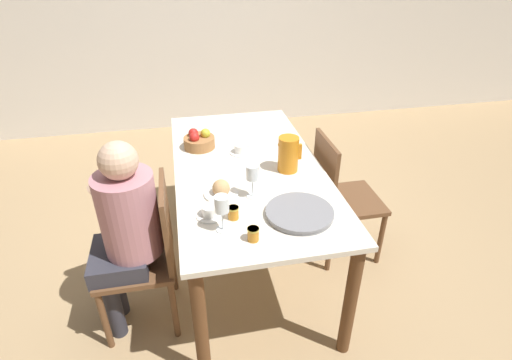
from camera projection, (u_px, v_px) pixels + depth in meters
ground_plane at (249, 260)px, 2.86m from camera, size 20.00×20.00×0.00m
wall_back at (204, 12)px, 4.35m from camera, size 10.00×0.06×2.60m
dining_table at (248, 181)px, 2.51m from camera, size 0.89×1.74×0.78m
chair_person_side at (148, 253)px, 2.21m from camera, size 0.42×0.42×0.91m
chair_opposite at (339, 195)px, 2.71m from camera, size 0.42×0.42×0.91m
person_seated at (125, 226)px, 2.07m from camera, size 0.39×0.41×1.18m
red_pitcher at (288, 154)px, 2.36m from camera, size 0.15×0.12×0.21m
wine_glass_water at (222, 206)px, 1.84m from camera, size 0.07×0.07×0.19m
wine_glass_juice at (252, 174)px, 2.09m from camera, size 0.07×0.07×0.19m
teacup_near_person at (210, 212)px, 2.00m from camera, size 0.14×0.14×0.06m
teacup_across at (241, 149)px, 2.59m from camera, size 0.14×0.14×0.06m
serving_tray at (300, 213)px, 2.01m from camera, size 0.34×0.34×0.03m
bread_plate at (221, 190)px, 2.16m from camera, size 0.19×0.19×0.10m
jam_jar_amber at (233, 212)px, 1.97m from camera, size 0.06×0.06×0.07m
jam_jar_red at (253, 234)px, 1.83m from camera, size 0.06×0.06×0.07m
fruit_bowl at (199, 141)px, 2.65m from camera, size 0.21×0.21×0.13m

